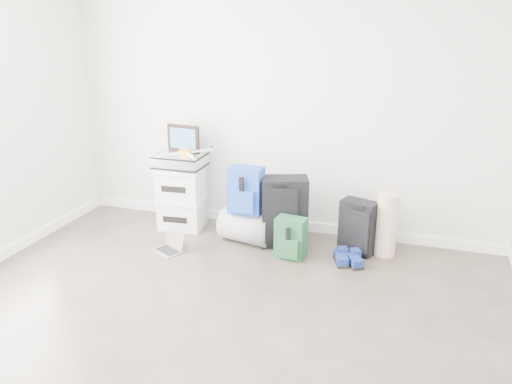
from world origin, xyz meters
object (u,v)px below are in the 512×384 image
(duffel_bag, at_px, (247,227))
(briefcase, at_px, (180,160))
(large_suitcase, at_px, (284,212))
(laptop, at_px, (170,246))
(boxes_stack, at_px, (182,197))
(carry_on, at_px, (358,227))

(duffel_bag, bearing_deg, briefcase, -178.79)
(briefcase, xyz_separation_m, large_suitcase, (1.14, -0.11, -0.39))
(briefcase, relative_size, large_suitcase, 0.72)
(laptop, bearing_deg, boxes_stack, 132.17)
(boxes_stack, distance_m, duffel_bag, 0.82)
(duffel_bag, distance_m, large_suitcase, 0.41)
(duffel_bag, bearing_deg, carry_on, 17.75)
(duffel_bag, xyz_separation_m, large_suitcase, (0.36, 0.05, 0.18))
(carry_on, bearing_deg, duffel_bag, -156.20)
(boxes_stack, height_order, duffel_bag, boxes_stack)
(carry_on, relative_size, laptop, 1.57)
(boxes_stack, bearing_deg, laptop, -80.92)
(briefcase, height_order, laptop, briefcase)
(large_suitcase, relative_size, laptop, 2.09)
(boxes_stack, relative_size, briefcase, 1.35)
(boxes_stack, bearing_deg, large_suitcase, -10.81)
(briefcase, distance_m, duffel_bag, 0.98)
(boxes_stack, relative_size, carry_on, 1.28)
(briefcase, height_order, duffel_bag, briefcase)
(briefcase, bearing_deg, carry_on, -2.77)
(boxes_stack, bearing_deg, carry_on, -7.41)
(large_suitcase, bearing_deg, duffel_bag, 168.28)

